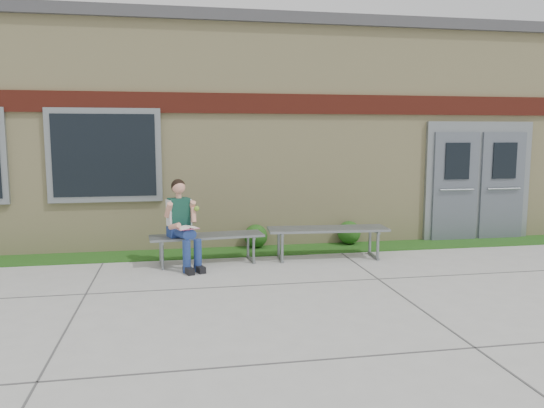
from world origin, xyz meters
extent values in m
plane|color=#9E9E99|center=(0.00, 0.00, 0.00)|extent=(80.00, 80.00, 0.00)
cube|color=#1A4512|center=(0.00, 2.60, 0.01)|extent=(16.00, 0.80, 0.02)
cube|color=beige|center=(0.00, 6.00, 2.00)|extent=(16.00, 6.00, 4.00)
cube|color=#3F3F42|center=(0.00, 6.00, 4.10)|extent=(16.20, 6.20, 0.20)
cube|color=maroon|center=(0.00, 2.97, 2.60)|extent=(16.00, 0.06, 0.35)
cube|color=gray|center=(-3.00, 2.96, 1.70)|extent=(1.90, 0.08, 1.60)
cube|color=black|center=(-3.00, 2.92, 1.70)|extent=(1.70, 0.04, 1.40)
cube|color=gray|center=(4.00, 2.96, 1.15)|extent=(2.20, 0.08, 2.30)
cube|color=#575D68|center=(3.50, 2.91, 1.05)|extent=(0.92, 0.06, 2.10)
cube|color=#575D68|center=(4.50, 2.91, 1.05)|extent=(0.92, 0.06, 2.10)
cube|color=gray|center=(-1.35, 1.89, 0.45)|extent=(1.83, 0.66, 0.03)
cube|color=gray|center=(-2.07, 1.89, 0.20)|extent=(0.09, 0.50, 0.41)
cube|color=gray|center=(-0.63, 1.89, 0.20)|extent=(0.09, 0.50, 0.41)
cube|color=gray|center=(0.65, 1.89, 0.50)|extent=(2.02, 0.69, 0.04)
cube|color=gray|center=(-0.14, 1.89, 0.23)|extent=(0.09, 0.55, 0.45)
cube|color=gray|center=(1.45, 1.89, 0.23)|extent=(0.09, 0.55, 0.45)
cube|color=navy|center=(-1.79, 1.84, 0.54)|extent=(0.39, 0.34, 0.16)
cube|color=#0F372C|center=(-1.78, 1.82, 0.85)|extent=(0.36, 0.29, 0.45)
sphere|color=#E3977D|center=(-1.78, 1.81, 1.24)|extent=(0.26, 0.26, 0.21)
sphere|color=black|center=(-1.78, 1.83, 1.26)|extent=(0.28, 0.28, 0.22)
cylinder|color=navy|center=(-1.78, 1.57, 0.56)|extent=(0.28, 0.44, 0.15)
cylinder|color=navy|center=(-1.62, 1.63, 0.56)|extent=(0.28, 0.44, 0.15)
cylinder|color=navy|center=(-1.68, 1.36, 0.25)|extent=(0.12, 0.12, 0.49)
cylinder|color=navy|center=(-1.52, 1.42, 0.25)|extent=(0.12, 0.12, 0.49)
cube|color=black|center=(-1.66, 1.29, 0.05)|extent=(0.18, 0.27, 0.10)
cube|color=black|center=(-1.49, 1.35, 0.05)|extent=(0.18, 0.27, 0.10)
cylinder|color=#E3977D|center=(-1.93, 1.70, 0.91)|extent=(0.16, 0.24, 0.26)
cylinder|color=#E3977D|center=(-1.58, 1.83, 0.91)|extent=(0.16, 0.24, 0.26)
cube|color=white|center=(-1.66, 1.49, 0.66)|extent=(0.36, 0.31, 0.01)
cube|color=#CD4D7A|center=(-1.66, 1.49, 0.65)|extent=(0.36, 0.32, 0.01)
sphere|color=#75AB2D|center=(-1.51, 1.71, 0.92)|extent=(0.08, 0.08, 0.08)
sphere|color=#1A4512|center=(-0.41, 2.85, 0.23)|extent=(0.42, 0.42, 0.42)
sphere|color=#1A4512|center=(1.35, 2.85, 0.24)|extent=(0.43, 0.43, 0.43)
camera|label=1|loc=(-1.82, -6.47, 2.05)|focal=35.00mm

